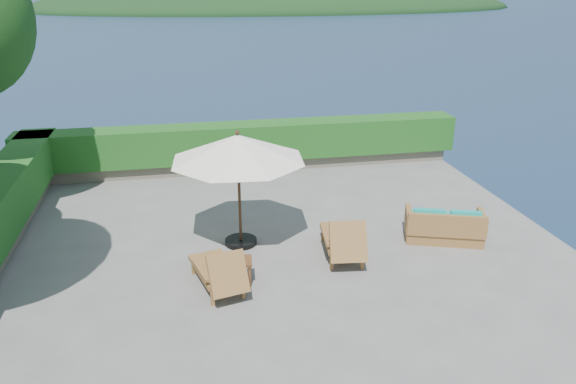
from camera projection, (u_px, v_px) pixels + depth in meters
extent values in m
plane|color=gray|center=(281.00, 259.00, 11.16)|extent=(12.00, 12.00, 0.00)
cube|color=#5B5348|center=(281.00, 325.00, 11.72)|extent=(12.00, 12.00, 3.00)
plane|color=#152643|center=(282.00, 381.00, 12.24)|extent=(600.00, 600.00, 0.00)
ellipsoid|color=black|center=(278.00, 9.00, 144.78)|extent=(126.00, 57.60, 12.60)
cube|color=#6F6758|center=(246.00, 163.00, 16.21)|extent=(12.00, 0.60, 0.36)
cube|color=#154B15|center=(245.00, 141.00, 15.97)|extent=(12.40, 0.90, 1.00)
cylinder|color=black|center=(241.00, 242.00, 11.76)|extent=(0.83, 0.83, 0.10)
cylinder|color=#382314|center=(239.00, 191.00, 11.35)|extent=(0.08, 0.08, 2.37)
cone|color=white|center=(238.00, 148.00, 11.02)|extent=(3.45, 3.45, 0.52)
sphere|color=#382314|center=(237.00, 132.00, 10.90)|extent=(0.11, 0.11, 0.09)
cube|color=olive|center=(213.00, 299.00, 9.54)|extent=(0.07, 0.07, 0.26)
cube|color=olive|center=(243.00, 292.00, 9.75)|extent=(0.07, 0.07, 0.26)
cube|color=olive|center=(193.00, 268.00, 10.54)|extent=(0.07, 0.07, 0.26)
cube|color=olive|center=(222.00, 262.00, 10.76)|extent=(0.07, 0.07, 0.26)
cube|color=olive|center=(215.00, 269.00, 10.17)|extent=(0.94, 1.41, 0.09)
cube|color=olive|center=(228.00, 274.00, 9.44)|extent=(0.73, 0.56, 0.69)
cube|color=olive|center=(200.00, 270.00, 9.82)|extent=(0.25, 0.83, 0.05)
cube|color=olive|center=(236.00, 263.00, 10.08)|extent=(0.25, 0.83, 0.05)
cube|color=olive|center=(332.00, 263.00, 10.69)|extent=(0.07, 0.07, 0.27)
cube|color=olive|center=(362.00, 262.00, 10.73)|extent=(0.07, 0.07, 0.27)
cube|color=olive|center=(323.00, 235.00, 11.87)|extent=(0.07, 0.07, 0.27)
cube|color=olive|center=(351.00, 234.00, 11.91)|extent=(0.07, 0.07, 0.27)
cube|color=olive|center=(341.00, 238.00, 11.33)|extent=(0.86, 1.45, 0.09)
cube|color=olive|center=(348.00, 242.00, 10.49)|extent=(0.75, 0.53, 0.74)
cube|color=olive|center=(325.00, 236.00, 11.06)|extent=(0.17, 0.90, 0.05)
cube|color=olive|center=(361.00, 234.00, 11.10)|extent=(0.17, 0.90, 0.05)
cube|color=brown|center=(231.00, 277.00, 10.06)|extent=(0.05, 0.05, 0.41)
cube|color=brown|center=(250.00, 277.00, 10.09)|extent=(0.05, 0.05, 0.41)
cube|color=brown|center=(231.00, 268.00, 10.38)|extent=(0.05, 0.05, 0.41)
cube|color=brown|center=(249.00, 267.00, 10.40)|extent=(0.05, 0.05, 0.41)
cube|color=brown|center=(240.00, 261.00, 10.15)|extent=(0.47, 0.47, 0.05)
cube|color=olive|center=(443.00, 232.00, 11.92)|extent=(1.75, 1.26, 0.35)
cube|color=olive|center=(447.00, 226.00, 11.47)|extent=(1.53, 0.63, 0.48)
cube|color=olive|center=(408.00, 218.00, 11.92)|extent=(0.36, 0.78, 0.39)
cube|color=olive|center=(482.00, 222.00, 11.73)|extent=(0.36, 0.78, 0.39)
cube|color=teal|center=(427.00, 219.00, 11.92)|extent=(0.85, 0.82, 0.16)
cube|color=teal|center=(462.00, 221.00, 11.82)|extent=(0.85, 0.82, 0.16)
cube|color=teal|center=(429.00, 216.00, 11.55)|extent=(0.62, 0.32, 0.32)
cube|color=teal|center=(466.00, 218.00, 11.45)|extent=(0.62, 0.32, 0.32)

